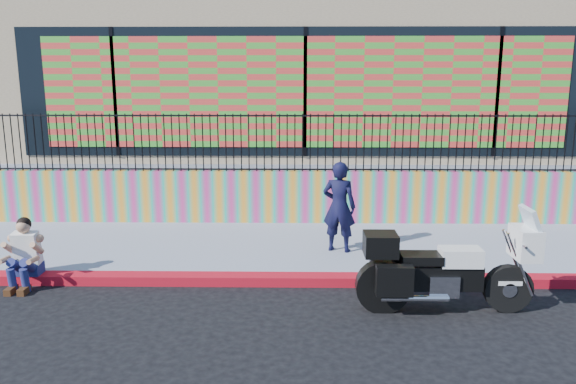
{
  "coord_description": "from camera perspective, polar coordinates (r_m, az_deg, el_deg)",
  "views": [
    {
      "loc": [
        -0.18,
        -8.37,
        3.25
      ],
      "look_at": [
        -0.33,
        1.2,
        1.23
      ],
      "focal_mm": 35.0,
      "sensor_mm": 36.0,
      "label": 1
    }
  ],
  "objects": [
    {
      "name": "ground",
      "position": [
        8.98,
        2.02,
        -9.33
      ],
      "size": [
        90.0,
        90.0,
        0.0
      ],
      "primitive_type": "plane",
      "color": "black",
      "rests_on": "ground"
    },
    {
      "name": "red_curb",
      "position": [
        8.95,
        2.02,
        -8.88
      ],
      "size": [
        16.0,
        0.3,
        0.15
      ],
      "primitive_type": "cube",
      "color": "#B50C27",
      "rests_on": "ground"
    },
    {
      "name": "sidewalk",
      "position": [
        10.51,
        1.85,
        -5.69
      ],
      "size": [
        16.0,
        3.0,
        0.15
      ],
      "primitive_type": "cube",
      "color": "gray",
      "rests_on": "ground"
    },
    {
      "name": "mural_wall",
      "position": [
        11.9,
        1.75,
        -0.49
      ],
      "size": [
        16.0,
        0.2,
        1.1
      ],
      "primitive_type": "cube",
      "color": "#D53886",
      "rests_on": "sidewalk"
    },
    {
      "name": "metal_fence",
      "position": [
        11.71,
        1.78,
        5.02
      ],
      "size": [
        15.8,
        0.04,
        1.2
      ],
      "primitive_type": null,
      "color": "black",
      "rests_on": "mural_wall"
    },
    {
      "name": "elevated_platform",
      "position": [
        16.93,
        1.5,
        2.97
      ],
      "size": [
        16.0,
        10.0,
        1.25
      ],
      "primitive_type": "cube",
      "color": "gray",
      "rests_on": "ground"
    },
    {
      "name": "storefront_building",
      "position": [
        16.5,
        1.55,
        11.88
      ],
      "size": [
        14.0,
        8.06,
        4.0
      ],
      "color": "tan",
      "rests_on": "elevated_platform"
    },
    {
      "name": "police_motorcycle",
      "position": [
        8.09,
        15.47,
        -7.48
      ],
      "size": [
        2.41,
        0.8,
        1.5
      ],
      "color": "black",
      "rests_on": "ground"
    },
    {
      "name": "police_officer",
      "position": [
        9.94,
        5.22,
        -1.5
      ],
      "size": [
        0.68,
        0.54,
        1.62
      ],
      "primitive_type": "imported",
      "rotation": [
        0.0,
        0.0,
        2.85
      ],
      "color": "black",
      "rests_on": "sidewalk"
    },
    {
      "name": "seated_man",
      "position": [
        9.61,
        -25.33,
        -6.24
      ],
      "size": [
        0.54,
        0.71,
        1.06
      ],
      "color": "navy",
      "rests_on": "ground"
    }
  ]
}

